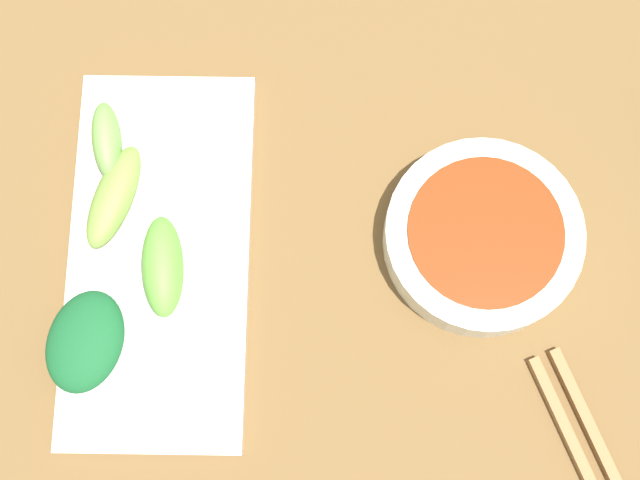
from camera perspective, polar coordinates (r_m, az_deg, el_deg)
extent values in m
cube|color=brown|center=(0.68, -2.46, -0.20)|extent=(2.10, 2.10, 0.02)
cylinder|color=silver|center=(0.66, 10.65, 0.31)|extent=(0.15, 0.15, 0.03)
cylinder|color=maroon|center=(0.66, 10.75, 0.45)|extent=(0.12, 0.12, 0.02)
cube|color=silver|center=(0.67, -10.55, -1.10)|extent=(0.14, 0.29, 0.01)
ellipsoid|color=#789F41|center=(0.67, -13.46, 2.80)|extent=(0.05, 0.09, 0.02)
ellipsoid|color=#17592B|center=(0.65, -15.26, -6.49)|extent=(0.07, 0.09, 0.02)
ellipsoid|color=#63AE3D|center=(0.64, -10.35, -1.73)|extent=(0.04, 0.08, 0.03)
ellipsoid|color=#74B34F|center=(0.68, -13.91, 6.45)|extent=(0.03, 0.06, 0.03)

